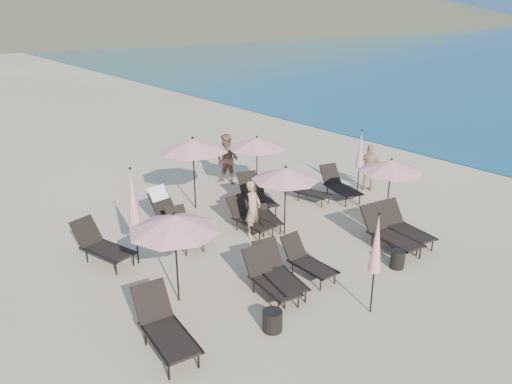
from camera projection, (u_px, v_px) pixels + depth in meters
ground at (358, 265)px, 12.70m from camera, size 800.00×800.00×0.00m
lounger_0 at (164, 326)px, 9.45m from camera, size 0.87×1.90×1.06m
lounger_1 at (269, 278)px, 11.25m from camera, size 0.79×1.70×0.94m
lounger_2 at (278, 271)px, 11.50m from camera, size 0.96×1.79×0.97m
lounger_3 at (307, 260)px, 12.10m from camera, size 0.61×1.55×0.88m
lounger_4 at (389, 232)px, 13.41m from camera, size 0.89×1.91×1.06m
lounger_5 at (404, 226)px, 13.85m from camera, size 0.96×1.85×1.01m
lounger_6 at (102, 244)px, 12.75m from camera, size 1.19×1.90×1.03m
lounger_7 at (172, 212)px, 14.58m from camera, size 1.00×1.98×1.18m
lounger_8 at (184, 229)px, 13.75m from camera, size 0.80×1.63×0.90m
lounger_9 at (262, 212)px, 14.88m from camera, size 1.07×1.75×0.94m
lounger_10 at (256, 194)px, 16.13m from camera, size 1.07×1.93×1.05m
lounger_11 at (339, 185)px, 17.07m from camera, size 1.03×1.87×1.02m
lounger_12 at (308, 190)px, 16.82m from camera, size 0.90×1.56×0.84m
lounger_13 at (249, 217)px, 14.51m from camera, size 0.69×1.65×0.93m
umbrella_open_0 at (174, 223)px, 10.53m from camera, size 1.99×1.99×2.14m
umbrella_open_1 at (286, 174)px, 13.86m from camera, size 1.92×1.92×2.07m
umbrella_open_2 at (391, 166)px, 14.60m from camera, size 1.91×1.91×2.05m
umbrella_open_3 at (193, 145)px, 15.60m from camera, size 2.24×2.24×2.41m
umbrella_open_4 at (257, 143)px, 16.76m from camera, size 1.99×1.99×2.14m
umbrella_closed_0 at (376, 244)px, 10.20m from camera, size 0.27×0.27×2.32m
umbrella_closed_1 at (360, 149)px, 17.07m from camera, size 0.27×0.27×2.31m
umbrella_closed_2 at (133, 198)px, 12.18m from camera, size 0.30×0.30×2.59m
side_table_0 at (272, 321)px, 10.08m from camera, size 0.42×0.42×0.44m
side_table_1 at (397, 259)px, 12.51m from camera, size 0.36×0.36×0.47m
beachgoer_a at (253, 209)px, 14.10m from camera, size 0.72×0.63×1.65m
beachgoer_b at (227, 159)px, 18.31m from camera, size 1.03×1.12×1.87m
beachgoer_c at (370, 168)px, 17.66m from camera, size 0.88×1.04×1.67m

